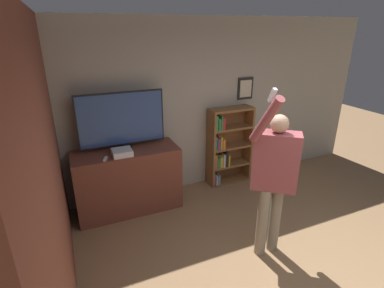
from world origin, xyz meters
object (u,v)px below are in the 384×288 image
game_console (122,152)px  bookshelf (226,147)px  television (122,120)px  person (274,173)px

game_console → bookshelf: (1.78, 0.31, -0.33)m
game_console → bookshelf: size_ratio=0.20×
television → game_console: bearing=-107.3°
person → television: bearing=166.3°
game_console → bookshelf: bearing=9.9°
television → person: bearing=-51.9°
television → bookshelf: television is taller
television → person: size_ratio=0.58×
person → game_console: bearing=172.3°
game_console → person: bearing=-45.9°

